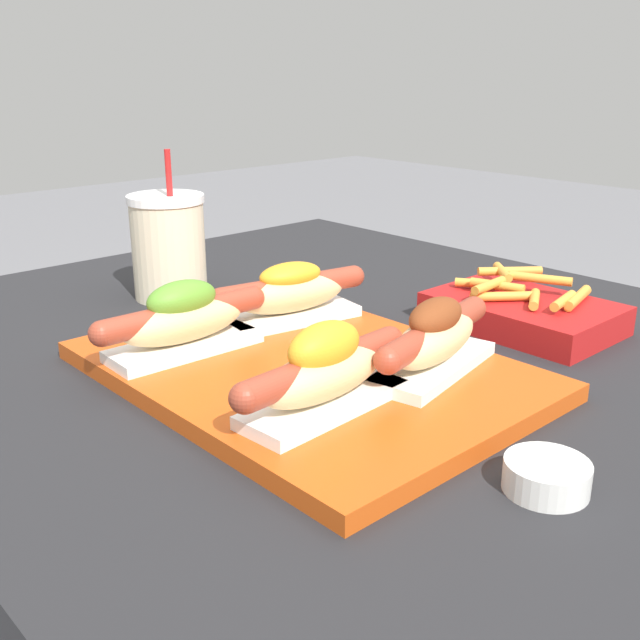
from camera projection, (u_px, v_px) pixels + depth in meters
name	position (u px, v px, depth m)	size (l,w,h in m)	color
patio_table	(376.00, 632.00, 0.94)	(1.23, 0.93, 0.75)	#232326
serving_tray	(305.00, 370.00, 0.76)	(0.44, 0.32, 0.02)	#CC4C14
hot_dog_0	(183.00, 320.00, 0.77)	(0.06, 0.20, 0.08)	white
hot_dog_1	(324.00, 372.00, 0.64)	(0.07, 0.20, 0.08)	white
hot_dog_2	(291.00, 293.00, 0.86)	(0.09, 0.20, 0.07)	white
hot_dog_3	(435.00, 338.00, 0.72)	(0.09, 0.20, 0.07)	white
sauce_bowl	(547.00, 474.00, 0.56)	(0.06, 0.06, 0.02)	silver
drink_cup	(169.00, 246.00, 1.01)	(0.10, 0.10, 0.20)	beige
fries_basket	(523.00, 311.00, 0.90)	(0.21, 0.15, 0.06)	#B21919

